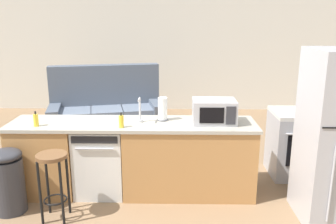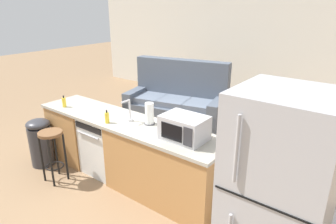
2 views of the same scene
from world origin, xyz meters
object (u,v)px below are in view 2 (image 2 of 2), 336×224
at_px(dishwasher, 107,144).
at_px(kettle, 334,145).
at_px(microwave, 184,128).
at_px(stove_range, 305,189).
at_px(dish_soap_bottle, 64,102).
at_px(couch, 178,103).
at_px(trash_bin, 41,142).
at_px(soap_bottle, 107,118).
at_px(bar_stool, 52,146).
at_px(refrigerator, 276,205).
at_px(paper_towel_roll, 149,114).

xyz_separation_m(dishwasher, kettle, (2.77, 0.68, 0.56)).
bearing_deg(microwave, dishwasher, 179.94).
height_order(dishwasher, stove_range, stove_range).
relative_size(microwave, dish_soap_bottle, 2.84).
bearing_deg(couch, dish_soap_bottle, -98.08).
bearing_deg(couch, dishwasher, -81.23).
relative_size(dish_soap_bottle, trash_bin, 0.24).
height_order(dish_soap_bottle, couch, couch).
bearing_deg(microwave, soap_bottle, -169.31).
xyz_separation_m(microwave, kettle, (1.40, 0.68, -0.05)).
bearing_deg(dishwasher, trash_bin, -151.78).
height_order(dishwasher, bar_stool, dishwasher).
xyz_separation_m(refrigerator, kettle, (0.17, 1.23, 0.08)).
bearing_deg(stove_range, trash_bin, -163.49).
bearing_deg(dishwasher, refrigerator, -11.93).
bearing_deg(trash_bin, stove_range, 16.51).
xyz_separation_m(microwave, trash_bin, (-2.29, -0.50, -0.66)).
bearing_deg(soap_bottle, refrigerator, -8.56).
bearing_deg(dish_soap_bottle, dishwasher, 13.75).
relative_size(dishwasher, bar_stool, 1.14).
relative_size(dishwasher, dish_soap_bottle, 4.77).
bearing_deg(refrigerator, stove_range, 89.99).
relative_size(microwave, trash_bin, 0.68).
distance_m(dish_soap_bottle, kettle, 3.56).
bearing_deg(dishwasher, dish_soap_bottle, -166.25).
distance_m(stove_range, couch, 3.40).
bearing_deg(microwave, trash_bin, -167.79).
bearing_deg(stove_range, microwave, -156.02).
distance_m(dishwasher, stove_range, 2.66).
bearing_deg(trash_bin, dish_soap_bottle, 54.01).
bearing_deg(trash_bin, dishwasher, 28.22).
xyz_separation_m(refrigerator, couch, (-2.95, 2.79, -0.51)).
xyz_separation_m(refrigerator, dish_soap_bottle, (-3.29, 0.38, 0.07)).
height_order(dishwasher, paper_towel_roll, paper_towel_roll).
height_order(dishwasher, trash_bin, dishwasher).
height_order(paper_towel_roll, dish_soap_bottle, paper_towel_roll).
height_order(soap_bottle, dish_soap_bottle, same).
relative_size(soap_bottle, bar_stool, 0.24).
xyz_separation_m(microwave, dish_soap_bottle, (-2.05, -0.17, -0.07)).
relative_size(kettle, trash_bin, 0.28).
bearing_deg(kettle, trash_bin, -162.35).
height_order(trash_bin, couch, couch).
bearing_deg(paper_towel_roll, couch, 117.26).
height_order(soap_bottle, trash_bin, soap_bottle).
height_order(dishwasher, microwave, microwave).
xyz_separation_m(paper_towel_roll, soap_bottle, (-0.46, -0.31, -0.07)).
height_order(stove_range, bar_stool, stove_range).
height_order(bar_stool, trash_bin, same).
xyz_separation_m(refrigerator, soap_bottle, (-2.30, 0.35, 0.07)).
height_order(stove_range, microwave, microwave).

